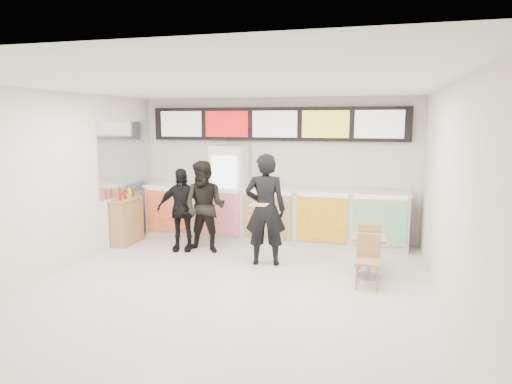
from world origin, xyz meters
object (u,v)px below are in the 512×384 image
(service_counter, at_px, (271,214))
(drinks_fridge, at_px, (229,192))
(customer_mid, at_px, (181,210))
(cafe_table, at_px, (369,249))
(customer_left, at_px, (205,207))
(customer_main, at_px, (265,210))
(condiment_ledge, at_px, (127,221))

(service_counter, xyz_separation_m, drinks_fridge, (-0.93, 0.02, 0.43))
(customer_mid, bearing_deg, cafe_table, -20.90)
(customer_left, height_order, customer_mid, customer_left)
(customer_main, height_order, condiment_ledge, customer_main)
(customer_left, xyz_separation_m, customer_mid, (-0.48, -0.01, -0.07))
(customer_main, xyz_separation_m, condiment_ledge, (-3.08, 0.60, -0.50))
(drinks_fridge, xyz_separation_m, cafe_table, (2.97, -1.83, -0.53))
(condiment_ledge, bearing_deg, customer_mid, -7.32)
(service_counter, height_order, customer_left, customer_left)
(drinks_fridge, bearing_deg, cafe_table, -31.64)
(cafe_table, height_order, condiment_ledge, condiment_ledge)
(customer_main, xyz_separation_m, customer_left, (-1.31, 0.45, -0.10))
(service_counter, relative_size, condiment_ledge, 4.94)
(service_counter, distance_m, drinks_fridge, 1.03)
(customer_mid, relative_size, condiment_ledge, 1.44)
(service_counter, distance_m, customer_left, 1.57)
(customer_main, distance_m, customer_left, 1.38)
(customer_left, distance_m, customer_mid, 0.49)
(service_counter, relative_size, customer_main, 2.83)
(service_counter, height_order, cafe_table, service_counter)
(service_counter, xyz_separation_m, customer_main, (0.26, -1.58, 0.41))
(condiment_ledge, bearing_deg, drinks_fridge, 27.67)
(customer_left, relative_size, cafe_table, 1.29)
(drinks_fridge, xyz_separation_m, customer_left, (-0.12, -1.14, -0.12))
(drinks_fridge, distance_m, cafe_table, 3.53)
(customer_left, height_order, condiment_ledge, customer_left)
(service_counter, relative_size, customer_left, 3.14)
(customer_left, relative_size, condiment_ledge, 1.57)
(customer_mid, distance_m, cafe_table, 3.65)
(drinks_fridge, bearing_deg, condiment_ledge, -152.33)
(customer_main, relative_size, customer_mid, 1.22)
(customer_mid, bearing_deg, service_counter, 26.37)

